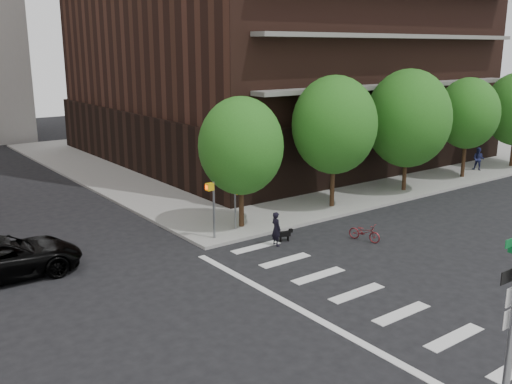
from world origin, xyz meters
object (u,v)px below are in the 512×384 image
object	(u,v)px
parked_car_black	(4,258)
pedestrian_far	(478,159)
scooter	(364,232)
dog_walker	(276,229)
traffic_signal	(512,336)

from	to	relation	value
parked_car_black	pedestrian_far	distance (m)	31.29
scooter	dog_walker	xyz separation A→B (m)	(-3.57, 1.92, 0.36)
scooter	pedestrian_far	bearing A→B (deg)	1.87
scooter	dog_walker	size ratio (longest dim) A/B	1.01
parked_car_black	scooter	bearing A→B (deg)	-107.81
traffic_signal	pedestrian_far	xyz separation A→B (m)	(25.12, 16.56, -1.75)
scooter	pedestrian_far	size ratio (longest dim) A/B	0.97
scooter	pedestrian_far	world-z (taller)	pedestrian_far
scooter	dog_walker	world-z (taller)	dog_walker
dog_walker	pedestrian_far	distance (m)	21.06
pedestrian_far	dog_walker	bearing A→B (deg)	-98.26
parked_car_black	scooter	world-z (taller)	parked_car_black
parked_car_black	pedestrian_far	world-z (taller)	pedestrian_far
pedestrian_far	traffic_signal	bearing A→B (deg)	-74.12
parked_car_black	dog_walker	bearing A→B (deg)	-104.95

